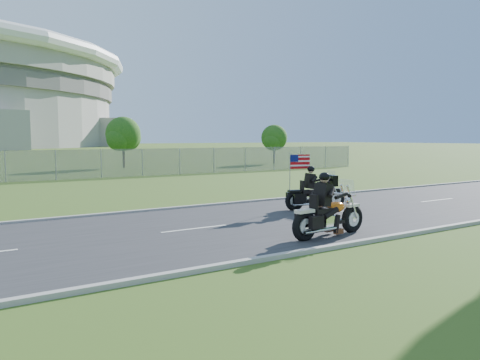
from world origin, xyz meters
TOP-DOWN VIEW (x-y plane):
  - ground at (0.00, 0.00)m, footprint 420.00×420.00m
  - road at (0.00, 0.00)m, footprint 120.00×8.00m
  - curb_north at (0.00, 4.05)m, footprint 120.00×0.18m
  - curb_south at (0.00, -4.05)m, footprint 120.00×0.18m
  - fence at (-5.00, 20.00)m, footprint 60.00×0.03m
  - tree_fence_near at (6.04, 30.04)m, footprint 3.52×3.28m
  - tree_fence_far at (22.04, 28.03)m, footprint 3.08×2.87m
  - motorcycle_lead at (0.67, -2.97)m, footprint 2.78×0.77m
  - motorcycle_follow at (3.74, 1.00)m, footprint 2.53×1.10m

SIDE VIEW (x-z plane):
  - ground at x=0.00m, z-range 0.00..0.00m
  - road at x=0.00m, z-range 0.00..0.04m
  - curb_north at x=0.00m, z-range -0.01..0.11m
  - curb_south at x=0.00m, z-range -0.01..0.11m
  - motorcycle_lead at x=0.67m, z-range -0.35..1.52m
  - motorcycle_follow at x=3.74m, z-range -0.48..1.66m
  - fence at x=-5.00m, z-range 0.00..2.00m
  - tree_fence_far at x=22.04m, z-range 0.54..4.74m
  - tree_fence_near at x=6.04m, z-range 0.60..5.35m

